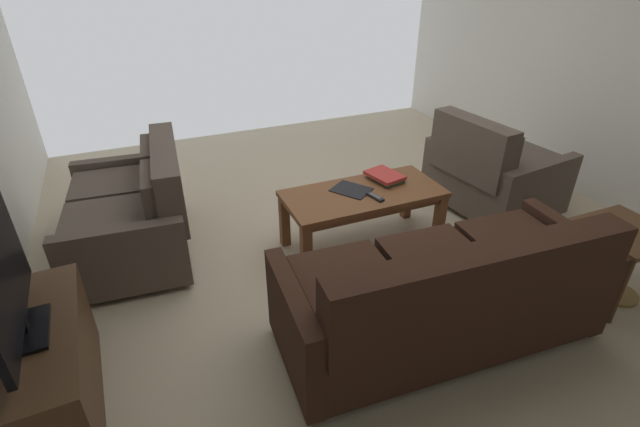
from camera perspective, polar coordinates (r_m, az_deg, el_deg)
ground_plane at (r=3.75m, az=4.51°, el=-4.18°), size 4.96×5.95×0.01m
wall_left at (r=4.86m, az=33.74°, el=17.11°), size 0.12×5.95×2.80m
sofa_main at (r=2.79m, az=15.21°, el=-9.49°), size 1.94×0.90×0.84m
loveseat_near at (r=3.79m, az=-21.79°, el=0.30°), size 0.94×1.35×0.84m
coffee_table at (r=3.58m, az=5.30°, el=1.66°), size 1.22×0.56×0.48m
end_table at (r=3.60m, az=33.21°, el=-2.72°), size 0.50×0.50×0.52m
tv_stand at (r=2.78m, az=-30.89°, el=-16.52°), size 0.47×1.02×0.55m
flat_tv at (r=2.45m, az=-34.27°, el=-7.27°), size 0.21×0.84×0.55m
armchair_side at (r=4.40m, az=20.31°, el=4.93°), size 0.99×1.08×0.89m
book_stack at (r=3.74m, az=8.04°, el=4.53°), size 0.27×0.33×0.06m
tv_remote at (r=3.46m, az=6.78°, el=2.04°), size 0.08×0.17×0.02m
loose_magazine at (r=3.56m, az=3.86°, el=2.94°), size 0.34×0.35×0.01m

